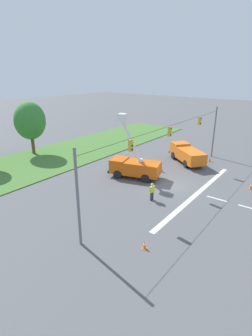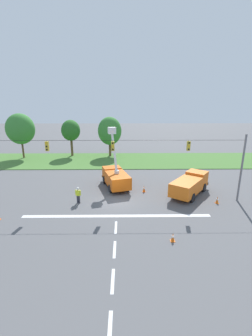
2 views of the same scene
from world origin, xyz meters
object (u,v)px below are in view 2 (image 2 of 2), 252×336
at_px(tree_far_west, 20,129).
at_px(traffic_cone_near_bucket, 173,237).
at_px(tree_centre, 110,131).
at_px(utility_truck_bucket_lift, 115,176).
at_px(traffic_cone_foreground_left, 217,200).
at_px(road_worker, 78,194).
at_px(utility_truck_support_near, 190,184).
at_px(traffic_cone_mid_right, 144,189).
at_px(tree_west, 71,131).

xyz_separation_m(tree_far_west, traffic_cone_near_bucket, (22.96, -27.55, -5.24)).
relative_size(tree_centre, traffic_cone_near_bucket, 10.99).
relative_size(utility_truck_bucket_lift, traffic_cone_foreground_left, 9.37).
relative_size(road_worker, traffic_cone_foreground_left, 2.26).
relative_size(tree_far_west, road_worker, 4.77).
distance_m(tree_centre, utility_truck_bucket_lift, 17.81).
xyz_separation_m(tree_centre, utility_truck_bucket_lift, (1.65, -17.37, -3.58)).
distance_m(utility_truck_support_near, road_worker, 12.59).
relative_size(tree_centre, utility_truck_bucket_lift, 1.06).
bearing_deg(road_worker, traffic_cone_foreground_left, -0.90).
distance_m(utility_truck_bucket_lift, utility_truck_support_near, 8.99).
bearing_deg(tree_centre, road_worker, -95.47).
relative_size(traffic_cone_mid_right, traffic_cone_near_bucket, 1.13).
relative_size(tree_centre, traffic_cone_foreground_left, 9.89).
bearing_deg(utility_truck_support_near, traffic_cone_foreground_left, -47.38).
xyz_separation_m(road_worker, traffic_cone_near_bucket, (8.51, -6.98, -0.66)).
height_order(tree_far_west, utility_truck_bucket_lift, tree_far_west).
xyz_separation_m(tree_far_west, traffic_cone_mid_right, (21.67, -17.51, -5.19)).
bearing_deg(traffic_cone_near_bucket, tree_centre, 102.38).
bearing_deg(traffic_cone_mid_right, utility_truck_bucket_lift, 153.83).
bearing_deg(traffic_cone_foreground_left, utility_truck_bucket_lift, 155.38).
xyz_separation_m(traffic_cone_foreground_left, traffic_cone_near_bucket, (-6.14, -6.75, -0.04)).
bearing_deg(road_worker, utility_truck_support_near, 10.14).
distance_m(tree_far_west, utility_truck_bucket_lift, 24.49).
xyz_separation_m(traffic_cone_foreground_left, traffic_cone_mid_right, (-7.43, 3.29, 0.01)).
bearing_deg(road_worker, traffic_cone_near_bucket, -39.36).
height_order(tree_west, road_worker, tree_west).
xyz_separation_m(utility_truck_bucket_lift, traffic_cone_foreground_left, (10.88, -4.98, -1.02)).
height_order(utility_truck_bucket_lift, road_worker, utility_truck_bucket_lift).
distance_m(tree_west, road_worker, 23.37).
xyz_separation_m(tree_west, traffic_cone_mid_right, (12.72, -19.28, -4.69)).
height_order(traffic_cone_foreground_left, traffic_cone_near_bucket, traffic_cone_foreground_left).
height_order(utility_truck_bucket_lift, utility_truck_support_near, utility_truck_bucket_lift).
relative_size(utility_truck_support_near, road_worker, 3.69).
bearing_deg(traffic_cone_mid_right, traffic_cone_foreground_left, -23.89).
xyz_separation_m(utility_truck_support_near, road_worker, (-12.40, -2.22, -0.25)).
height_order(tree_west, utility_truck_support_near, tree_west).
relative_size(utility_truck_bucket_lift, traffic_cone_mid_right, 9.22).
distance_m(traffic_cone_mid_right, traffic_cone_near_bucket, 10.12).
distance_m(tree_centre, traffic_cone_near_bucket, 30.15).
bearing_deg(traffic_cone_mid_right, road_worker, -157.00).
bearing_deg(tree_centre, tree_west, 178.38).
bearing_deg(utility_truck_support_near, traffic_cone_mid_right, 170.73).
distance_m(road_worker, traffic_cone_near_bucket, 11.02).
bearing_deg(tree_west, tree_centre, -1.62).
height_order(road_worker, traffic_cone_mid_right, road_worker).
height_order(tree_far_west, road_worker, tree_far_west).
height_order(utility_truck_support_near, traffic_cone_near_bucket, utility_truck_support_near).
distance_m(tree_far_west, road_worker, 25.55).
bearing_deg(tree_centre, utility_truck_bucket_lift, -84.57).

